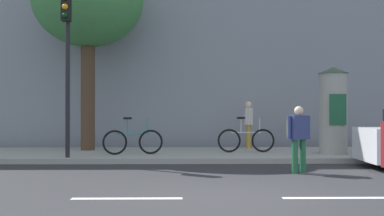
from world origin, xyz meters
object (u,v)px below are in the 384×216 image
(pedestrian_in_dark_shirt, at_px, (298,133))
(bicycle_upright, at_px, (246,140))
(pedestrian_in_light_jacket, at_px, (248,121))
(street_tree, at_px, (88,1))
(bicycle_leaning, at_px, (133,141))
(traffic_light, at_px, (67,48))
(poster_column, at_px, (333,110))

(pedestrian_in_dark_shirt, height_order, bicycle_upright, pedestrian_in_dark_shirt)
(pedestrian_in_light_jacket, bearing_deg, street_tree, -173.44)
(pedestrian_in_dark_shirt, bearing_deg, bicycle_leaning, 142.91)
(traffic_light, distance_m, bicycle_leaning, 3.25)
(traffic_light, bearing_deg, poster_column, 8.65)
(traffic_light, bearing_deg, pedestrian_in_light_jacket, 30.58)
(traffic_light, height_order, street_tree, street_tree)
(traffic_light, bearing_deg, bicycle_leaning, 29.73)
(pedestrian_in_light_jacket, relative_size, bicycle_upright, 0.90)
(pedestrian_in_dark_shirt, height_order, bicycle_leaning, pedestrian_in_dark_shirt)
(pedestrian_in_dark_shirt, relative_size, bicycle_upright, 0.86)
(poster_column, height_order, street_tree, street_tree)
(traffic_light, distance_m, street_tree, 3.18)
(traffic_light, distance_m, poster_column, 7.93)
(traffic_light, height_order, bicycle_upright, traffic_light)
(pedestrian_in_dark_shirt, bearing_deg, street_tree, 140.69)
(street_tree, relative_size, pedestrian_in_light_jacket, 4.02)
(pedestrian_in_light_jacket, distance_m, bicycle_upright, 1.66)
(traffic_light, relative_size, pedestrian_in_light_jacket, 2.78)
(bicycle_leaning, bearing_deg, poster_column, 1.90)
(pedestrian_in_light_jacket, distance_m, bicycle_leaning, 4.34)
(street_tree, height_order, pedestrian_in_light_jacket, street_tree)
(street_tree, height_order, pedestrian_in_dark_shirt, street_tree)
(poster_column, relative_size, pedestrian_in_light_jacket, 1.62)
(street_tree, relative_size, bicycle_upright, 3.64)
(poster_column, xyz_separation_m, pedestrian_in_light_jacket, (-2.27, 2.02, -0.38))
(pedestrian_in_light_jacket, bearing_deg, bicycle_upright, -100.39)
(bicycle_leaning, xyz_separation_m, bicycle_upright, (3.41, 0.68, 0.00))
(bicycle_leaning, bearing_deg, pedestrian_in_light_jacket, 30.97)
(traffic_light, height_order, pedestrian_in_dark_shirt, traffic_light)
(street_tree, relative_size, pedestrian_in_dark_shirt, 4.21)
(pedestrian_in_light_jacket, bearing_deg, traffic_light, -149.42)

